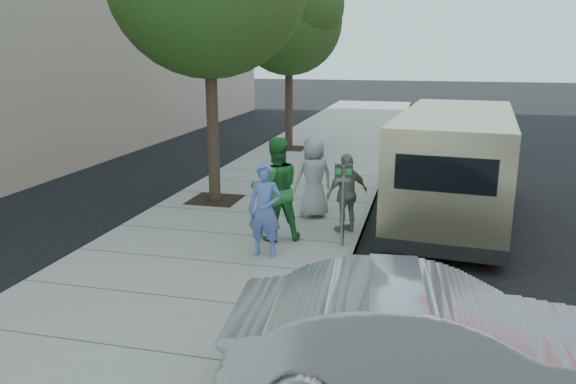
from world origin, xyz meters
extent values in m
plane|color=black|center=(0.00, 0.00, 0.00)|extent=(120.00, 120.00, 0.00)
cube|color=gray|center=(-1.00, 0.00, 0.07)|extent=(5.00, 60.00, 0.15)
cube|color=gray|center=(1.44, 0.00, 0.07)|extent=(0.12, 60.00, 0.16)
cube|color=black|center=(-2.30, 2.40, 0.15)|extent=(1.20, 1.20, 0.01)
cylinder|color=#38281E|center=(-2.30, 2.40, 2.13)|extent=(0.28, 0.28, 3.96)
cube|color=black|center=(-2.30, 10.00, 0.15)|extent=(1.20, 1.20, 0.01)
cylinder|color=#38281E|center=(-2.30, 10.00, 1.91)|extent=(0.28, 0.28, 3.52)
sphere|color=#204316|center=(-2.30, 10.00, 4.71)|extent=(3.80, 3.80, 3.80)
sphere|color=#204316|center=(-1.70, 9.60, 5.21)|extent=(2.85, 2.85, 2.85)
sphere|color=#204316|center=(-2.80, 10.50, 5.01)|extent=(2.66, 2.66, 2.66)
cylinder|color=gray|center=(1.25, -0.18, 0.78)|extent=(0.06, 0.06, 1.26)
cube|color=gray|center=(1.25, -0.18, 1.45)|extent=(0.25, 0.09, 0.09)
cube|color=#2D2D30|center=(1.15, -0.19, 1.61)|extent=(0.14, 0.12, 0.25)
cube|color=#2D2D30|center=(1.35, -0.17, 1.61)|extent=(0.14, 0.12, 0.25)
cube|color=beige|center=(3.30, 2.39, 1.35)|extent=(2.79, 6.22, 2.22)
cube|color=beige|center=(3.61, 5.67, 0.79)|extent=(2.10, 0.80, 0.95)
cube|color=black|center=(3.02, -0.63, 1.73)|extent=(1.67, 0.18, 0.61)
cylinder|color=black|center=(2.51, 4.46, 0.42)|extent=(0.37, 0.87, 0.85)
cylinder|color=black|center=(4.46, 4.28, 0.42)|extent=(0.37, 0.87, 0.85)
cylinder|color=black|center=(2.12, 0.38, 0.42)|extent=(0.37, 0.87, 0.85)
cylinder|color=black|center=(4.08, 0.19, 0.42)|extent=(0.37, 0.87, 0.85)
imported|color=#A6A7AD|center=(2.82, -4.52, 0.71)|extent=(4.45, 1.95, 1.42)
imported|color=#5970BE|center=(-0.02, -0.99, 1.00)|extent=(0.64, 0.44, 1.70)
imported|color=#2A8035|center=(-0.07, -0.07, 1.16)|extent=(1.22, 1.12, 2.01)
imported|color=#A6A6A8|center=(0.33, 1.60, 1.05)|extent=(1.04, 0.97, 1.79)
imported|color=gray|center=(1.20, 0.71, 0.96)|extent=(0.97, 0.92, 1.61)
camera|label=1|loc=(2.68, -10.14, 3.78)|focal=35.00mm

